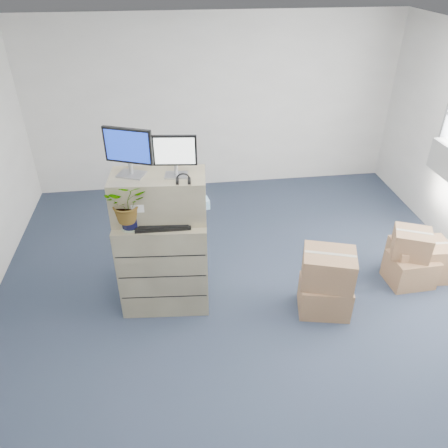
{
  "coord_description": "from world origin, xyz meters",
  "views": [
    {
      "loc": [
        -0.77,
        -3.44,
        3.57
      ],
      "look_at": [
        -0.26,
        0.4,
        1.1
      ],
      "focal_mm": 35.0,
      "sensor_mm": 36.0,
      "label": 1
    }
  ],
  "objects": [
    {
      "name": "ground",
      "position": [
        0.0,
        0.0,
        0.0
      ],
      "size": [
        7.0,
        7.0,
        0.0
      ],
      "primitive_type": "plane",
      "color": "#243042",
      "rests_on": "ground"
    },
    {
      "name": "wall_back",
      "position": [
        0.0,
        3.51,
        1.4
      ],
      "size": [
        6.0,
        0.02,
        2.8
      ],
      "primitive_type": "cube",
      "color": "silver",
      "rests_on": "ground"
    },
    {
      "name": "filing_cabinet_lower",
      "position": [
        -0.92,
        0.53,
        0.57
      ],
      "size": [
        1.02,
        0.67,
        1.13
      ],
      "primitive_type": "cube",
      "rotation": [
        0.0,
        0.0,
        -0.08
      ],
      "color": "#83775A",
      "rests_on": "ground"
    },
    {
      "name": "filing_cabinet_upper",
      "position": [
        -0.92,
        0.59,
        1.38
      ],
      "size": [
        1.01,
        0.56,
        0.49
      ],
      "primitive_type": "cube",
      "rotation": [
        0.0,
        0.0,
        -0.08
      ],
      "color": "#83775A",
      "rests_on": "filing_cabinet_lower"
    },
    {
      "name": "monitor_left",
      "position": [
        -1.18,
        0.62,
        1.9
      ],
      "size": [
        0.48,
        0.28,
        0.5
      ],
      "rotation": [
        0.0,
        0.0,
        -0.39
      ],
      "color": "#99999E",
      "rests_on": "filing_cabinet_upper"
    },
    {
      "name": "monitor_right",
      "position": [
        -0.73,
        0.55,
        1.86
      ],
      "size": [
        0.43,
        0.19,
        0.43
      ],
      "rotation": [
        0.0,
        0.0,
        -0.11
      ],
      "color": "#99999E",
      "rests_on": "filing_cabinet_upper"
    },
    {
      "name": "headphones",
      "position": [
        -0.67,
        0.38,
        1.66
      ],
      "size": [
        0.14,
        0.03,
        0.14
      ],
      "primitive_type": "torus",
      "rotation": [
        1.57,
        0.0,
        -0.08
      ],
      "color": "black",
      "rests_on": "filing_cabinet_upper"
    },
    {
      "name": "keyboard",
      "position": [
        -0.9,
        0.39,
        1.15
      ],
      "size": [
        0.57,
        0.25,
        0.03
      ],
      "primitive_type": "cube",
      "rotation": [
        0.0,
        0.0,
        -0.02
      ],
      "color": "black",
      "rests_on": "filing_cabinet_lower"
    },
    {
      "name": "mouse",
      "position": [
        -0.59,
        0.42,
        1.15
      ],
      "size": [
        0.13,
        0.1,
        0.04
      ],
      "primitive_type": "ellipsoid",
      "rotation": [
        0.0,
        0.0,
        0.27
      ],
      "color": "silver",
      "rests_on": "filing_cabinet_lower"
    },
    {
      "name": "water_bottle",
      "position": [
        -0.86,
        0.57,
        1.26
      ],
      "size": [
        0.07,
        0.07,
        0.26
      ],
      "primitive_type": "cylinder",
      "color": "#93969B",
      "rests_on": "filing_cabinet_lower"
    },
    {
      "name": "phone_dock",
      "position": [
        -0.93,
        0.55,
        1.19
      ],
      "size": [
        0.07,
        0.06,
        0.16
      ],
      "rotation": [
        0.0,
        0.0,
        -0.08
      ],
      "color": "silver",
      "rests_on": "filing_cabinet_lower"
    },
    {
      "name": "external_drive",
      "position": [
        -0.6,
        0.62,
        1.17
      ],
      "size": [
        0.23,
        0.17,
        0.07
      ],
      "primitive_type": "cube",
      "rotation": [
        0.0,
        0.0,
        0.0
      ],
      "color": "black",
      "rests_on": "filing_cabinet_lower"
    },
    {
      "name": "tissue_box",
      "position": [
        -0.54,
        0.59,
        1.25
      ],
      "size": [
        0.29,
        0.18,
        0.1
      ],
      "primitive_type": "cube",
      "rotation": [
        0.0,
        0.0,
        0.17
      ],
      "color": "#47AAF2",
      "rests_on": "external_drive"
    },
    {
      "name": "potted_plant",
      "position": [
        -1.23,
        0.4,
        1.38
      ],
      "size": [
        0.43,
        0.47,
        0.43
      ],
      "rotation": [
        0.0,
        0.0,
        -0.08
      ],
      "color": "#9BB08E",
      "rests_on": "filing_cabinet_lower"
    },
    {
      "name": "office_chair",
      "position": [
        -0.88,
        0.8,
        0.35
      ],
      "size": [
        0.81,
        0.78,
        0.71
      ],
      "primitive_type": "imported",
      "rotation": [
        0.0,
        0.0,
        3.37
      ],
      "color": "slate",
      "rests_on": "ground"
    },
    {
      "name": "cardboard_boxes",
      "position": [
        1.63,
        0.37,
        0.33
      ],
      "size": [
        2.05,
        0.96,
        0.78
      ],
      "color": "#986D49",
      "rests_on": "ground"
    }
  ]
}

